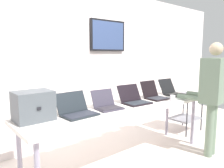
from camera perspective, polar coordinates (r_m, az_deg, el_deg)
name	(u,v)px	position (r m, az deg, el deg)	size (l,w,h in m)	color
ground	(124,164)	(3.18, 3.26, -20.06)	(8.00, 8.00, 0.04)	beige
back_wall	(79,63)	(3.72, -8.47, 5.36)	(8.00, 0.11, 2.60)	silver
workbench	(125,110)	(2.90, 3.38, -6.75)	(2.77, 0.70, 0.79)	silver
equipment_box	(33,106)	(2.38, -19.84, -5.36)	(0.37, 0.30, 0.30)	#4F555C
laptop_station_0	(77,110)	(2.49, -9.18, -6.69)	(0.39, 0.37, 0.24)	#1F252B
laptop_station_1	(107,104)	(2.74, -1.35, -5.32)	(0.34, 0.34, 0.22)	#373341
laptop_station_2	(134,99)	(3.05, 5.80, -3.93)	(0.39, 0.39, 0.24)	black
laptop_station_3	(154,95)	(3.39, 10.99, -2.74)	(0.33, 0.37, 0.26)	black
laptop_station_4	(172,91)	(3.78, 15.46, -1.82)	(0.34, 0.40, 0.25)	black
person	(213,89)	(3.40, 24.83, -1.08)	(0.49, 0.63, 1.63)	slate
coffee_mug	(173,98)	(3.24, 15.50, -3.63)	(0.07, 0.07, 0.09)	white
paper_sheet	(175,99)	(3.43, 16.03, -3.77)	(0.25, 0.32, 0.00)	white
storage_cart	(185,107)	(4.40, 18.54, -5.72)	(0.56, 0.44, 0.70)	gray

